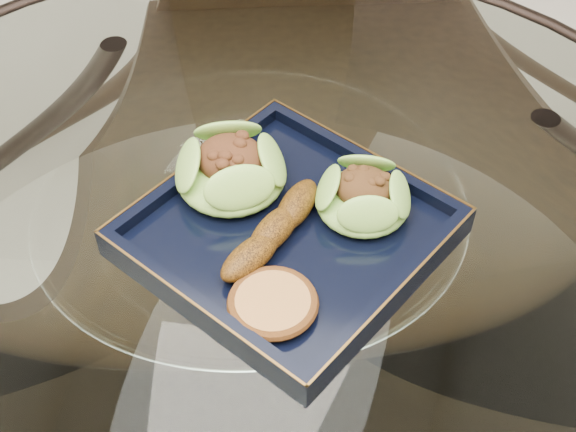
# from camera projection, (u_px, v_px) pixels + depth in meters

# --- Properties ---
(dining_table) EXTENTS (1.13, 1.13, 0.77)m
(dining_table) POSITION_uv_depth(u_px,v_px,m) (256.00, 328.00, 0.95)
(dining_table) COLOR white
(dining_table) RESTS_ON ground
(dining_chair) EXTENTS (0.53, 0.53, 0.96)m
(dining_chair) POSITION_uv_depth(u_px,v_px,m) (304.00, 132.00, 1.27)
(dining_chair) COLOR black
(dining_chair) RESTS_ON ground
(navy_plate) EXTENTS (0.36, 0.36, 0.02)m
(navy_plate) POSITION_uv_depth(u_px,v_px,m) (288.00, 236.00, 0.81)
(navy_plate) COLOR black
(navy_plate) RESTS_ON dining_table
(lettuce_wrap_left) EXTENTS (0.12, 0.12, 0.04)m
(lettuce_wrap_left) POSITION_uv_depth(u_px,v_px,m) (231.00, 172.00, 0.83)
(lettuce_wrap_left) COLOR #52922A
(lettuce_wrap_left) RESTS_ON navy_plate
(lettuce_wrap_right) EXTENTS (0.11, 0.11, 0.03)m
(lettuce_wrap_right) POSITION_uv_depth(u_px,v_px,m) (363.00, 199.00, 0.81)
(lettuce_wrap_right) COLOR #4E932A
(lettuce_wrap_right) RESTS_ON navy_plate
(roasted_plantain) EXTENTS (0.08, 0.15, 0.03)m
(roasted_plantain) POSITION_uv_depth(u_px,v_px,m) (274.00, 230.00, 0.79)
(roasted_plantain) COLOR #65390A
(roasted_plantain) RESTS_ON navy_plate
(crumb_patty) EXTENTS (0.10, 0.10, 0.01)m
(crumb_patty) POSITION_uv_depth(u_px,v_px,m) (273.00, 304.00, 0.73)
(crumb_patty) COLOR #B2733B
(crumb_patty) RESTS_ON navy_plate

